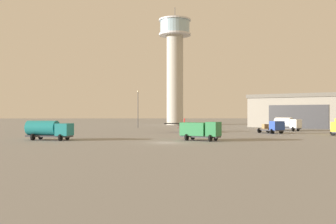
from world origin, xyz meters
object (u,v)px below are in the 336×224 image
at_px(airplane_black, 187,126).
at_px(truck_fuel_tanker_teal, 48,129).
at_px(control_tower, 175,61).
at_px(truck_box_green, 200,130).
at_px(truck_flatbed_blue, 273,127).
at_px(light_post_east, 138,106).
at_px(truck_fuel_tanker_white, 287,123).

xyz_separation_m(airplane_black, truck_fuel_tanker_teal, (-22.86, -22.01, 0.33)).
height_order(control_tower, truck_box_green, control_tower).
distance_m(truck_flatbed_blue, light_post_east, 39.71).
bearing_deg(airplane_black, truck_fuel_tanker_white, 97.73).
relative_size(control_tower, airplane_black, 4.03).
bearing_deg(airplane_black, truck_box_green, -4.05).
xyz_separation_m(control_tower, truck_flatbed_blue, (16.86, -51.80, -20.18)).
xyz_separation_m(truck_fuel_tanker_white, truck_box_green, (-23.12, -28.75, -0.09)).
distance_m(truck_fuel_tanker_white, truck_box_green, 36.90).
relative_size(control_tower, truck_box_green, 6.31).
xyz_separation_m(truck_fuel_tanker_white, truck_flatbed_blue, (-6.45, -10.35, -0.47)).
bearing_deg(truck_flatbed_blue, airplane_black, -130.65).
xyz_separation_m(truck_fuel_tanker_white, light_post_east, (-34.51, 17.35, 4.21)).
relative_size(truck_fuel_tanker_teal, light_post_east, 0.74).
relative_size(control_tower, truck_flatbed_blue, 5.97).
height_order(truck_fuel_tanker_white, truck_fuel_tanker_teal, truck_fuel_tanker_white).
bearing_deg(light_post_east, truck_flatbed_blue, -44.62).
bearing_deg(truck_fuel_tanker_teal, truck_fuel_tanker_white, 45.55).
height_order(truck_box_green, light_post_east, light_post_east).
bearing_deg(truck_fuel_tanker_white, truck_fuel_tanker_teal, -101.19).
xyz_separation_m(control_tower, truck_fuel_tanker_white, (23.31, -41.46, -19.72)).
xyz_separation_m(control_tower, light_post_east, (-11.20, -24.11, -15.51)).
bearing_deg(truck_fuel_tanker_teal, truck_box_green, 10.78).
xyz_separation_m(truck_flatbed_blue, light_post_east, (-28.06, 27.70, 4.67)).
bearing_deg(control_tower, light_post_east, -114.92).
height_order(airplane_black, light_post_east, light_post_east).
bearing_deg(control_tower, truck_box_green, -89.84).
bearing_deg(truck_fuel_tanker_teal, airplane_black, 59.13).
distance_m(truck_flatbed_blue, truck_fuel_tanker_teal, 42.99).
xyz_separation_m(airplane_black, light_post_east, (-11.28, 22.31, 4.56)).
height_order(truck_fuel_tanker_teal, light_post_east, light_post_east).
bearing_deg(truck_flatbed_blue, control_tower, 175.19).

